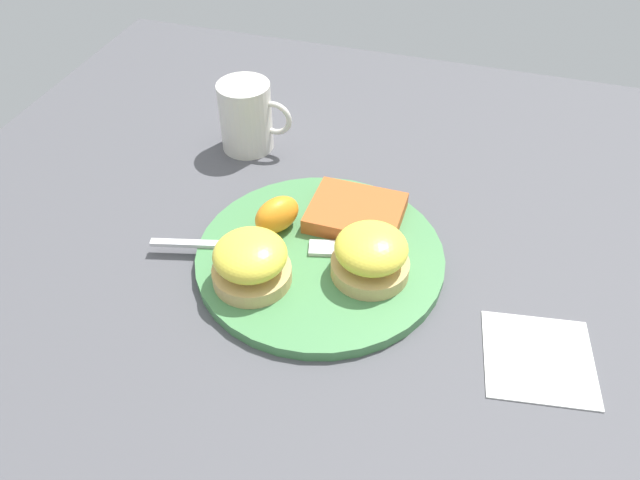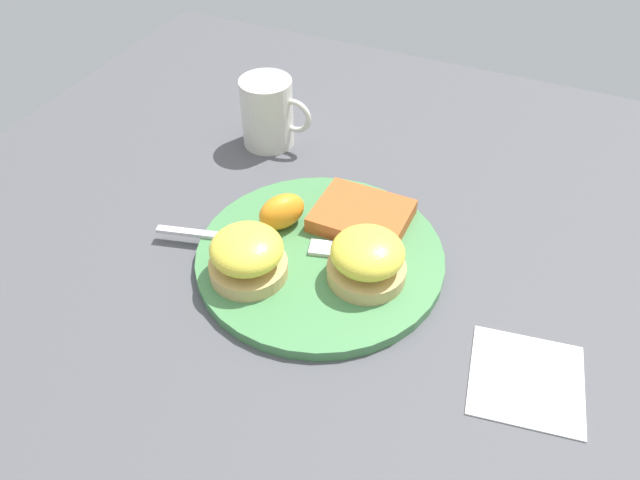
{
  "view_description": "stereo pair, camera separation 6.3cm",
  "coord_description": "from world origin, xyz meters",
  "px_view_note": "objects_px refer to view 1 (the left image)",
  "views": [
    {
      "loc": [
        0.16,
        -0.5,
        0.52
      ],
      "look_at": [
        0.0,
        0.0,
        0.03
      ],
      "focal_mm": 35.0,
      "sensor_mm": 36.0,
      "label": 1
    },
    {
      "loc": [
        0.22,
        -0.48,
        0.52
      ],
      "look_at": [
        0.0,
        0.0,
        0.03
      ],
      "focal_mm": 35.0,
      "sensor_mm": 36.0,
      "label": 2
    }
  ],
  "objects_px": {
    "sandwich_benedict_left": "(251,261)",
    "hashbrown_patty": "(356,213)",
    "fork": "(264,246)",
    "cup": "(247,117)",
    "sandwich_benedict_right": "(371,255)",
    "orange_wedge": "(277,215)"
  },
  "relations": [
    {
      "from": "orange_wedge",
      "to": "cup",
      "type": "xyz_separation_m",
      "value": [
        -0.11,
        0.17,
        0.01
      ]
    },
    {
      "from": "sandwich_benedict_right",
      "to": "hashbrown_patty",
      "type": "xyz_separation_m",
      "value": [
        -0.04,
        0.09,
        -0.02
      ]
    },
    {
      "from": "fork",
      "to": "cup",
      "type": "relative_size",
      "value": 2.2
    },
    {
      "from": "sandwich_benedict_left",
      "to": "sandwich_benedict_right",
      "type": "height_order",
      "value": "same"
    },
    {
      "from": "sandwich_benedict_right",
      "to": "fork",
      "type": "xyz_separation_m",
      "value": [
        -0.13,
        0.0,
        -0.03
      ]
    },
    {
      "from": "hashbrown_patty",
      "to": "fork",
      "type": "bearing_deg",
      "value": -137.46
    },
    {
      "from": "sandwich_benedict_left",
      "to": "hashbrown_patty",
      "type": "height_order",
      "value": "sandwich_benedict_left"
    },
    {
      "from": "hashbrown_patty",
      "to": "cup",
      "type": "relative_size",
      "value": 1.05
    },
    {
      "from": "sandwich_benedict_left",
      "to": "fork",
      "type": "height_order",
      "value": "sandwich_benedict_left"
    },
    {
      "from": "hashbrown_patty",
      "to": "orange_wedge",
      "type": "height_order",
      "value": "orange_wedge"
    },
    {
      "from": "sandwich_benedict_left",
      "to": "orange_wedge",
      "type": "bearing_deg",
      "value": 91.65
    },
    {
      "from": "orange_wedge",
      "to": "cup",
      "type": "relative_size",
      "value": 0.56
    },
    {
      "from": "hashbrown_patty",
      "to": "orange_wedge",
      "type": "xyz_separation_m",
      "value": [
        -0.09,
        -0.05,
        0.01
      ]
    },
    {
      "from": "sandwich_benedict_right",
      "to": "orange_wedge",
      "type": "bearing_deg",
      "value": 162.37
    },
    {
      "from": "hashbrown_patty",
      "to": "cup",
      "type": "bearing_deg",
      "value": 146.79
    },
    {
      "from": "hashbrown_patty",
      "to": "cup",
      "type": "xyz_separation_m",
      "value": [
        -0.19,
        0.13,
        0.03
      ]
    },
    {
      "from": "sandwich_benedict_right",
      "to": "cup",
      "type": "distance_m",
      "value": 0.32
    },
    {
      "from": "sandwich_benedict_right",
      "to": "orange_wedge",
      "type": "relative_size",
      "value": 1.47
    },
    {
      "from": "sandwich_benedict_left",
      "to": "hashbrown_patty",
      "type": "relative_size",
      "value": 0.79
    },
    {
      "from": "orange_wedge",
      "to": "cup",
      "type": "height_order",
      "value": "cup"
    },
    {
      "from": "sandwich_benedict_right",
      "to": "cup",
      "type": "bearing_deg",
      "value": 137.67
    },
    {
      "from": "fork",
      "to": "orange_wedge",
      "type": "bearing_deg",
      "value": 84.17
    }
  ]
}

